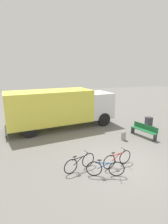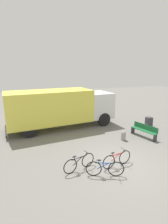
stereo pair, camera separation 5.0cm
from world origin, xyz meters
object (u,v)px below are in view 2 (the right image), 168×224
(bollard_near_bench, at_px, (123,135))
(utility_box, at_px, (149,122))
(delivery_truck, at_px, (60,107))
(bicycle_near, at_px, (79,163))
(bicycle_far, at_px, (117,159))
(park_bench, at_px, (144,130))
(bicycle_middle, at_px, (105,168))

(bollard_near_bench, relative_size, utility_box, 0.84)
(delivery_truck, xyz_separation_m, bollard_near_bench, (3.30, -3.90, -1.35))
(delivery_truck, relative_size, bicycle_near, 5.26)
(delivery_truck, height_order, bicycle_far, delivery_truck)
(delivery_truck, distance_m, bicycle_near, 6.38)
(delivery_truck, bearing_deg, bicycle_far, -84.05)
(delivery_truck, xyz_separation_m, utility_box, (6.79, -2.10, -1.32))
(park_bench, distance_m, bicycle_near, 5.91)
(bicycle_far, xyz_separation_m, bollard_near_bench, (2.00, 2.62, -0.04))
(park_bench, distance_m, utility_box, 2.58)
(bicycle_far, distance_m, bollard_near_bench, 3.29)
(park_bench, height_order, bollard_near_bench, park_bench)
(bicycle_near, bearing_deg, bicycle_far, -25.49)
(delivery_truck, relative_size, bollard_near_bench, 13.71)
(park_bench, bearing_deg, bicycle_near, 98.89)
(park_bench, distance_m, bollard_near_bench, 1.64)
(bicycle_far, relative_size, utility_box, 2.24)
(bollard_near_bench, bearing_deg, bicycle_middle, -132.65)
(park_bench, bearing_deg, delivery_truck, 37.35)
(delivery_truck, height_order, park_bench, delivery_truck)
(bicycle_middle, distance_m, bollard_near_bench, 4.27)
(bicycle_middle, distance_m, utility_box, 8.08)
(park_bench, bearing_deg, bicycle_far, 111.55)
(bicycle_near, bearing_deg, bicycle_middle, -58.49)
(utility_box, bearing_deg, bicycle_middle, -142.26)
(delivery_truck, height_order, bicycle_middle, delivery_truck)
(bicycle_middle, xyz_separation_m, utility_box, (6.39, 4.94, -0.00))
(bicycle_middle, xyz_separation_m, bollard_near_bench, (2.89, 3.14, -0.04))
(park_bench, relative_size, bicycle_near, 1.20)
(bicycle_middle, relative_size, utility_box, 2.13)
(park_bench, relative_size, utility_box, 2.63)
(bicycle_middle, bearing_deg, park_bench, 55.91)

